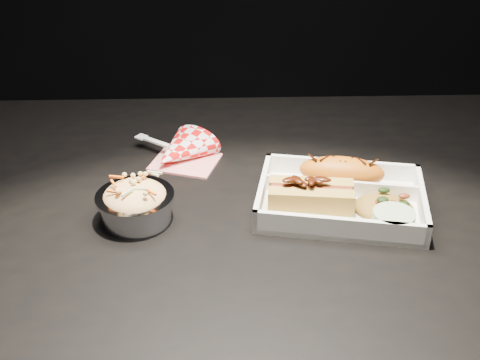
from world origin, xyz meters
name	(u,v)px	position (x,y,z in m)	size (l,w,h in m)	color
dining_table	(249,240)	(0.00, 0.00, 0.66)	(1.20, 0.80, 0.75)	black
food_tray	(340,201)	(0.14, -0.04, 0.76)	(0.28, 0.22, 0.04)	silver
fried_pastry	(342,172)	(0.15, 0.01, 0.78)	(0.14, 0.05, 0.05)	#C76413
hotdog	(311,195)	(0.09, -0.06, 0.78)	(0.13, 0.07, 0.06)	#BB9140
fried_rice_mound	(384,202)	(0.20, -0.07, 0.77)	(0.09, 0.07, 0.03)	olive
cupcake_liner	(393,221)	(0.20, -0.12, 0.77)	(0.06, 0.06, 0.03)	#A3BF90
foil_coleslaw_cup	(135,202)	(-0.17, -0.07, 0.78)	(0.12, 0.12, 0.07)	silver
napkin_fork	(180,152)	(-0.12, 0.12, 0.77)	(0.16, 0.15, 0.10)	red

